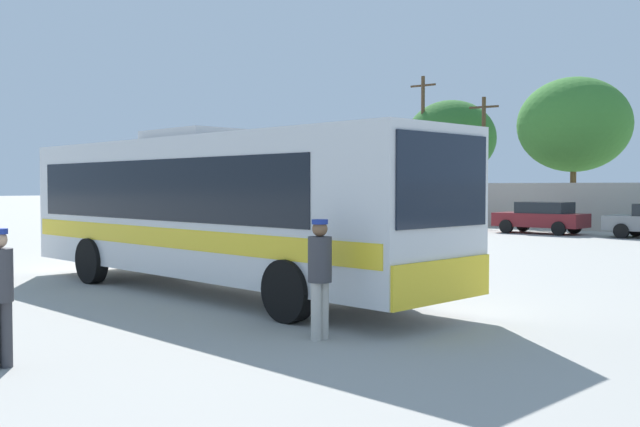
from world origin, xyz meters
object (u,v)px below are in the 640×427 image
Objects in this scene: coach_bus_silver_yellow at (214,205)px; attendant_by_bus_door at (320,271)px; utility_pole_near at (423,146)px; roadside_tree_left at (451,139)px; roadside_tree_midleft at (574,125)px; parked_car_second_maroon at (541,217)px; utility_pole_far at (483,157)px; parked_car_leftmost_maroon at (431,213)px; vendor_umbrella_near_gate_orange at (123,201)px.

attendant_by_bus_door is (4.89, -1.96, -0.85)m from coach_bus_silver_yellow.
coach_bus_silver_yellow is 32.90m from utility_pole_near.
roadside_tree_left is 10.28m from roadside_tree_midleft.
utility_pole_near reaches higher than coach_bus_silver_yellow.
parked_car_second_maroon is 0.52× the size of roadside_tree_midleft.
utility_pole_near is at bearing 117.21° from coach_bus_silver_yellow.
utility_pole_near is 4.79m from utility_pole_far.
parked_car_second_maroon is 7.57m from roadside_tree_midleft.
roadside_tree_left is at bearing 117.07° from parked_car_leftmost_maroon.
vendor_umbrella_near_gate_orange is at bearing -78.63° from roadside_tree_left.
vendor_umbrella_near_gate_orange is 0.26× the size of roadside_tree_midleft.
attendant_by_bus_door is at bearing -60.10° from roadside_tree_left.
coach_bus_silver_yellow is at bearing 158.20° from attendant_by_bus_door.
vendor_umbrella_near_gate_orange is at bearing -86.09° from utility_pole_far.
utility_pole_near reaches higher than utility_pole_far.
coach_bus_silver_yellow is at bearing -81.30° from parked_car_second_maroon.
coach_bus_silver_yellow is 9.08m from vendor_umbrella_near_gate_orange.
utility_pole_far is 6.11m from roadside_tree_midleft.
roadside_tree_left reaches higher than vendor_umbrella_near_gate_orange.
roadside_tree_midleft is at bearing -6.77° from utility_pole_far.
utility_pole_near is at bearing 103.89° from vendor_umbrella_near_gate_orange.
attendant_by_bus_door is 31.73m from roadside_tree_midleft.
utility_pole_far reaches higher than parked_car_second_maroon.
attendant_by_bus_door reaches higher than parked_car_second_maroon.
utility_pole_near is 10.63m from roadside_tree_midleft.
parked_car_leftmost_maroon is 0.48× the size of utility_pole_near.
coach_bus_silver_yellow is at bearing -81.02° from roadside_tree_midleft.
roadside_tree_left is 0.98× the size of roadside_tree_midleft.
utility_pole_near is at bearing 174.03° from roadside_tree_midleft.
roadside_tree_left is at bearing 69.71° from utility_pole_near.
parked_car_leftmost_maroon is 1.08× the size of parked_car_second_maroon.
utility_pole_far is at bearing -32.75° from roadside_tree_left.
roadside_tree_midleft is at bearing 100.06° from parked_car_second_maroon.
parked_car_second_maroon is (6.21, -0.05, -0.00)m from parked_car_leftmost_maroon.
coach_bus_silver_yellow is 5.34m from attendant_by_bus_door.
vendor_umbrella_near_gate_orange is 28.94m from roadside_tree_left.
vendor_umbrella_near_gate_orange is (-8.54, 3.09, -0.10)m from coach_bus_silver_yellow.
vendor_umbrella_near_gate_orange is (-13.43, 5.05, 0.74)m from attendant_by_bus_door.
roadside_tree_midleft is at bearing -5.97° from utility_pole_near.
parked_car_leftmost_maroon is at bearing 179.50° from parked_car_second_maroon.
roadside_tree_midleft is (-4.43, 28.03, 3.67)m from coach_bus_silver_yellow.
utility_pole_far is at bearing 173.23° from roadside_tree_midleft.
parked_car_second_maroon is 0.55× the size of utility_pole_far.
attendant_by_bus_door is 38.55m from roadside_tree_left.
utility_pole_near is at bearing 122.58° from attendant_by_bus_door.
parked_car_leftmost_maroon is 9.08m from roadside_tree_midleft.
vendor_umbrella_near_gate_orange is 27.01m from utility_pole_near.
parked_car_leftmost_maroon is 0.56× the size of roadside_tree_midleft.
roadside_tree_left is (0.78, 2.11, 0.52)m from utility_pole_near.
parked_car_second_maroon is 0.45× the size of utility_pole_near.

